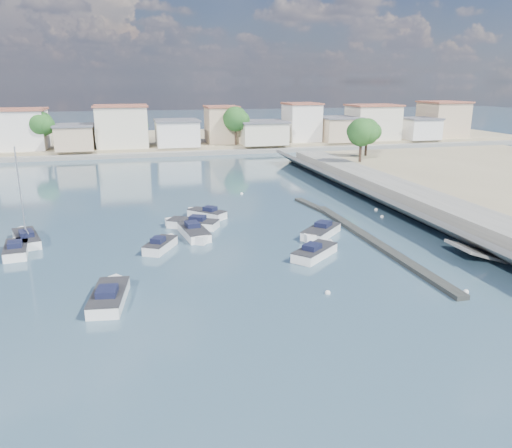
{
  "coord_description": "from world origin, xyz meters",
  "views": [
    {
      "loc": [
        -14.26,
        -29.39,
        14.22
      ],
      "look_at": [
        -3.05,
        14.05,
        1.4
      ],
      "focal_mm": 35.0,
      "sensor_mm": 36.0,
      "label": 1
    }
  ],
  "objects_px": {
    "sailboat": "(26,238)",
    "motorboat_g": "(195,233)",
    "motorboat_h": "(316,252)",
    "motorboat_f": "(205,214)",
    "motorboat_d": "(320,233)",
    "motorboat_e": "(16,249)",
    "motorboat_c": "(191,224)",
    "motorboat_b": "(161,245)",
    "motorboat_a": "(110,296)"
  },
  "relations": [
    {
      "from": "sailboat",
      "to": "motorboat_g",
      "type": "bearing_deg",
      "value": -8.71
    },
    {
      "from": "motorboat_h",
      "to": "sailboat",
      "type": "xyz_separation_m",
      "value": [
        -24.45,
        10.29,
        0.04
      ]
    },
    {
      "from": "motorboat_f",
      "to": "motorboat_g",
      "type": "relative_size",
      "value": 0.72
    },
    {
      "from": "motorboat_d",
      "to": "motorboat_g",
      "type": "relative_size",
      "value": 0.85
    },
    {
      "from": "motorboat_e",
      "to": "motorboat_g",
      "type": "relative_size",
      "value": 0.88
    },
    {
      "from": "motorboat_g",
      "to": "sailboat",
      "type": "xyz_separation_m",
      "value": [
        -15.24,
        2.33,
        0.04
      ]
    },
    {
      "from": "motorboat_f",
      "to": "motorboat_g",
      "type": "distance_m",
      "value": 7.2
    },
    {
      "from": "motorboat_c",
      "to": "motorboat_h",
      "type": "xyz_separation_m",
      "value": [
        9.17,
        -11.3,
        -0.0
      ]
    },
    {
      "from": "motorboat_b",
      "to": "motorboat_e",
      "type": "xyz_separation_m",
      "value": [
        -12.16,
        1.98,
        0.0
      ]
    },
    {
      "from": "motorboat_d",
      "to": "motorboat_a",
      "type": "bearing_deg",
      "value": -152.06
    },
    {
      "from": "motorboat_g",
      "to": "motorboat_e",
      "type": "bearing_deg",
      "value": -176.91
    },
    {
      "from": "motorboat_d",
      "to": "motorboat_f",
      "type": "xyz_separation_m",
      "value": [
        -9.48,
        9.7,
        0.0
      ]
    },
    {
      "from": "motorboat_a",
      "to": "motorboat_b",
      "type": "bearing_deg",
      "value": 67.65
    },
    {
      "from": "motorboat_c",
      "to": "motorboat_h",
      "type": "bearing_deg",
      "value": -50.96
    },
    {
      "from": "motorboat_a",
      "to": "motorboat_c",
      "type": "bearing_deg",
      "value": 65.19
    },
    {
      "from": "motorboat_e",
      "to": "motorboat_b",
      "type": "bearing_deg",
      "value": -9.25
    },
    {
      "from": "motorboat_h",
      "to": "motorboat_g",
      "type": "bearing_deg",
      "value": 139.17
    },
    {
      "from": "motorboat_g",
      "to": "motorboat_b",
      "type": "bearing_deg",
      "value": -139.7
    },
    {
      "from": "motorboat_c",
      "to": "motorboat_b",
      "type": "bearing_deg",
      "value": -118.63
    },
    {
      "from": "motorboat_d",
      "to": "motorboat_h",
      "type": "bearing_deg",
      "value": -114.64
    },
    {
      "from": "motorboat_b",
      "to": "motorboat_c",
      "type": "xyz_separation_m",
      "value": [
        3.36,
        6.16,
        0.0
      ]
    },
    {
      "from": "motorboat_b",
      "to": "motorboat_g",
      "type": "relative_size",
      "value": 0.72
    },
    {
      "from": "motorboat_a",
      "to": "motorboat_e",
      "type": "bearing_deg",
      "value": 123.55
    },
    {
      "from": "motorboat_h",
      "to": "motorboat_c",
      "type": "bearing_deg",
      "value": 129.04
    },
    {
      "from": "motorboat_e",
      "to": "motorboat_g",
      "type": "height_order",
      "value": "same"
    },
    {
      "from": "motorboat_g",
      "to": "motorboat_h",
      "type": "xyz_separation_m",
      "value": [
        9.21,
        -7.96,
        -0.0
      ]
    },
    {
      "from": "motorboat_b",
      "to": "sailboat",
      "type": "xyz_separation_m",
      "value": [
        -11.92,
        5.15,
        0.04
      ]
    },
    {
      "from": "motorboat_d",
      "to": "motorboat_h",
      "type": "xyz_separation_m",
      "value": [
        -2.36,
        -5.15,
        0.0
      ]
    },
    {
      "from": "motorboat_g",
      "to": "sailboat",
      "type": "bearing_deg",
      "value": 171.29
    },
    {
      "from": "motorboat_a",
      "to": "motorboat_g",
      "type": "distance_m",
      "value": 14.91
    },
    {
      "from": "motorboat_e",
      "to": "sailboat",
      "type": "xyz_separation_m",
      "value": [
        0.24,
        3.17,
        0.04
      ]
    },
    {
      "from": "motorboat_c",
      "to": "sailboat",
      "type": "xyz_separation_m",
      "value": [
        -15.28,
        -1.01,
        0.04
      ]
    },
    {
      "from": "motorboat_e",
      "to": "motorboat_h",
      "type": "xyz_separation_m",
      "value": [
        24.69,
        -7.12,
        0.0
      ]
    },
    {
      "from": "motorboat_a",
      "to": "motorboat_f",
      "type": "relative_size",
      "value": 1.42
    },
    {
      "from": "motorboat_a",
      "to": "motorboat_e",
      "type": "distance_m",
      "value": 14.49
    },
    {
      "from": "motorboat_e",
      "to": "motorboat_h",
      "type": "distance_m",
      "value": 25.69
    },
    {
      "from": "motorboat_c",
      "to": "motorboat_f",
      "type": "height_order",
      "value": "same"
    },
    {
      "from": "motorboat_e",
      "to": "motorboat_d",
      "type": "bearing_deg",
      "value": -4.16
    },
    {
      "from": "motorboat_f",
      "to": "motorboat_d",
      "type": "bearing_deg",
      "value": -45.64
    },
    {
      "from": "motorboat_f",
      "to": "motorboat_c",
      "type": "bearing_deg",
      "value": -120.05
    },
    {
      "from": "motorboat_d",
      "to": "motorboat_b",
      "type": "bearing_deg",
      "value": -179.96
    },
    {
      "from": "motorboat_c",
      "to": "sailboat",
      "type": "bearing_deg",
      "value": -176.21
    },
    {
      "from": "motorboat_a",
      "to": "sailboat",
      "type": "relative_size",
      "value": 0.66
    },
    {
      "from": "motorboat_a",
      "to": "motorboat_f",
      "type": "xyz_separation_m",
      "value": [
        9.56,
        19.8,
        -0.0
      ]
    },
    {
      "from": "motorboat_b",
      "to": "motorboat_h",
      "type": "xyz_separation_m",
      "value": [
        12.53,
        -5.14,
        0.0
      ]
    },
    {
      "from": "motorboat_a",
      "to": "motorboat_d",
      "type": "distance_m",
      "value": 21.56
    },
    {
      "from": "motorboat_e",
      "to": "motorboat_f",
      "type": "height_order",
      "value": "same"
    },
    {
      "from": "motorboat_a",
      "to": "motorboat_g",
      "type": "relative_size",
      "value": 1.02
    },
    {
      "from": "motorboat_b",
      "to": "motorboat_c",
      "type": "height_order",
      "value": "same"
    },
    {
      "from": "motorboat_e",
      "to": "sailboat",
      "type": "height_order",
      "value": "sailboat"
    }
  ]
}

